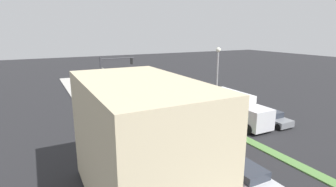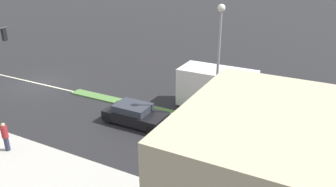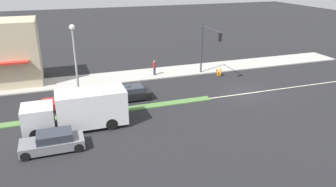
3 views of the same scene
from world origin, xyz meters
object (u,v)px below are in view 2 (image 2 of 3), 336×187
Objects in this scene: suv_black at (135,114)px; hatchback_red at (212,133)px; pedestrian at (5,136)px; street_lamp at (219,51)px; suv_grey at (268,94)px; delivery_truck at (229,92)px.

hatchback_red is at bearing 90.00° from suv_black.
street_lamp is at bearing 133.14° from pedestrian.
pedestrian is at bearing -57.25° from hatchback_red.
street_lamp is 12.71m from pedestrian.
suv_grey is (-5.00, 2.23, -4.15)m from street_lamp.
delivery_truck is 4.51m from hatchback_red.
delivery_truck is 6.53m from suv_black.
delivery_truck is at bearing 175.27° from street_lamp.
suv_black is (-6.10, 4.29, -0.38)m from pedestrian.
hatchback_red is at bearing 122.75° from pedestrian.
street_lamp is 4.45× the size of pedestrian.
street_lamp is 0.98× the size of delivery_truck.
delivery_truck is 1.83× the size of suv_grey.
street_lamp is 6.87m from suv_grey.
hatchback_red is 5.19m from suv_black.
pedestrian is 0.41× the size of suv_grey.
street_lamp reaches higher than delivery_truck.
suv_grey is 9.90m from suv_black.
street_lamp is 1.80× the size of suv_grey.
delivery_truck is 3.57m from suv_grey.
suv_black is (4.40, -4.75, -0.86)m from delivery_truck.
suv_black reaches higher than hatchback_red.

